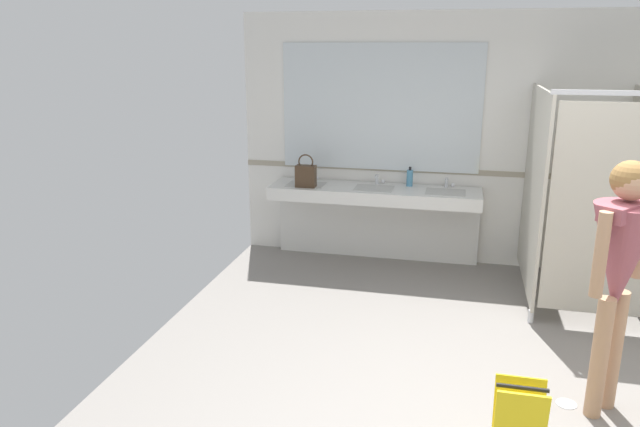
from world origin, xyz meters
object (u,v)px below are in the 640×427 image
at_px(handbag, 306,175).
at_px(paper_cup, 306,181).
at_px(person_standing, 620,258).
at_px(soap_dispenser, 410,178).

distance_m(handbag, paper_cup, 0.15).
bearing_deg(person_standing, paper_cup, 138.01).
xyz_separation_m(soap_dispenser, paper_cup, (-1.14, -0.20, -0.05)).
bearing_deg(soap_dispenser, person_standing, -59.35).
relative_size(person_standing, handbag, 4.70).
xyz_separation_m(handbag, paper_cup, (-0.03, 0.11, -0.09)).
xyz_separation_m(person_standing, handbag, (-2.68, 2.33, -0.08)).
distance_m(person_standing, paper_cup, 3.65).
xyz_separation_m(handbag, soap_dispenser, (1.11, 0.31, -0.04)).
height_order(person_standing, paper_cup, person_standing).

